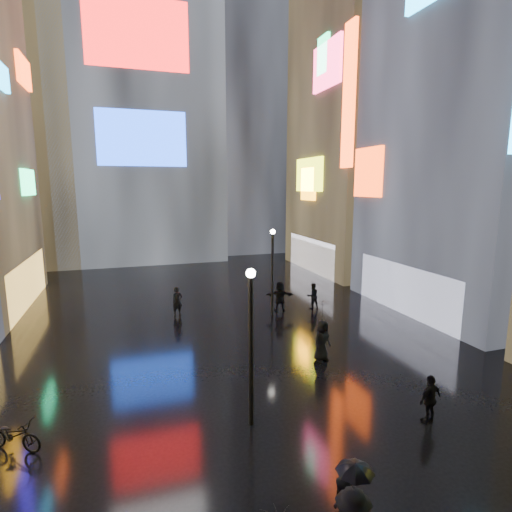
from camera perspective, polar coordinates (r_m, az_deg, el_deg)
name	(u,v)px	position (r m, az deg, el deg)	size (l,w,h in m)	color
ground	(215,316)	(24.24, -5.88, -8.55)	(140.00, 140.00, 0.00)	black
building_right_mid	(490,59)	(29.34, 30.43, 23.10)	(10.28, 13.70, 30.00)	black
building_right_far	(364,114)	(39.02, 15.21, 18.93)	(10.28, 12.00, 28.00)	black
tower_main	(135,57)	(48.38, -16.87, 25.57)	(16.00, 14.20, 42.00)	black
tower_flank_right	(241,107)	(51.25, -2.22, 20.45)	(12.00, 12.00, 34.00)	black
tower_flank_left	(20,129)	(45.78, -30.67, 15.31)	(10.00, 10.00, 26.00)	black
lamp_near	(251,339)	(12.82, -0.73, -11.71)	(0.30, 0.30, 5.20)	black
lamp_far	(273,267)	(23.64, 2.38, -1.59)	(0.30, 0.30, 5.20)	black
pedestrian_3	(430,399)	(14.97, 23.62, -18.21)	(0.96, 0.40, 1.64)	black
pedestrian_4	(322,340)	(18.31, 9.39, -11.82)	(0.91, 0.59, 1.85)	black
pedestrian_5	(280,296)	(24.87, 3.44, -5.79)	(1.73, 0.55, 1.86)	black
pedestrian_6	(177,301)	(24.49, -11.17, -6.38)	(0.63, 0.41, 1.73)	black
pedestrian_7	(313,296)	(25.62, 8.09, -5.66)	(0.80, 0.62, 1.64)	black
umbrella_1	(355,477)	(8.88, 13.92, -28.29)	(0.71, 0.71, 0.62)	black
umbrella_2	(323,310)	(17.84, 9.51, -7.67)	(1.01, 1.03, 0.92)	black
bicycle	(14,435)	(14.67, -31.31, -21.00)	(0.64, 1.82, 0.96)	black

